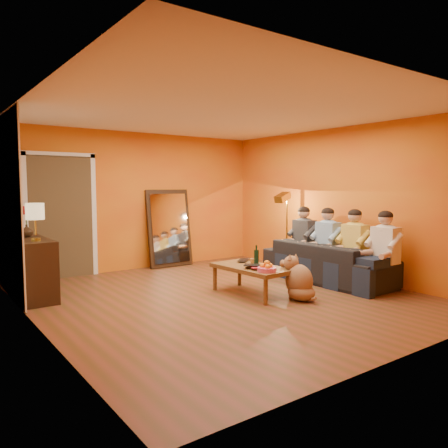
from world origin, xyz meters
TOP-DOWN VIEW (x-y plane):
  - room_shell at (0.00, 0.37)m, footprint 5.00×5.50m
  - white_accent at (-2.48, 1.75)m, footprint 0.02×1.90m
  - doorway_recess at (-1.50, 2.83)m, footprint 1.06×0.30m
  - door_jamb_left at (-2.07, 2.71)m, footprint 0.08×0.06m
  - door_jamb_right at (-0.93, 2.71)m, footprint 0.08×0.06m
  - door_header at (-1.50, 2.71)m, footprint 1.22×0.06m
  - mirror_frame at (0.55, 2.63)m, footprint 0.92×0.27m
  - mirror_glass at (0.55, 2.59)m, footprint 0.78×0.21m
  - sideboard at (-2.24, 1.55)m, footprint 0.44×1.18m
  - table_lamp at (-2.24, 1.25)m, footprint 0.24×0.24m
  - sofa at (2.00, -0.15)m, footprint 2.25×0.88m
  - coffee_table at (0.42, -0.10)m, footprint 0.69×1.25m
  - floor_lamp at (2.10, 0.91)m, footprint 0.33×0.28m
  - dog at (0.76, -0.73)m, footprint 0.53×0.63m
  - person_far_left at (2.13, -1.15)m, footprint 0.70×0.44m
  - person_mid_left at (2.13, -0.60)m, footprint 0.70×0.44m
  - person_mid_right at (2.13, -0.05)m, footprint 0.70×0.44m
  - person_far_right at (2.13, 0.50)m, footprint 0.70×0.44m
  - fruit_bowl at (0.32, -0.55)m, footprint 0.26×0.26m
  - wine_bottle at (0.47, -0.15)m, footprint 0.07×0.07m
  - tumbler at (0.54, 0.02)m, footprint 0.10×0.10m
  - laptop at (0.60, 0.25)m, footprint 0.38×0.37m
  - book_lower at (0.24, -0.30)m, footprint 0.19×0.24m
  - book_mid at (0.25, -0.29)m, footprint 0.25×0.28m
  - book_upper at (0.24, -0.31)m, footprint 0.27×0.27m
  - vase at (-2.24, 1.80)m, footprint 0.18×0.18m
  - flowers at (-2.24, 1.80)m, footprint 0.17×0.17m

SIDE VIEW (x-z plane):
  - coffee_table at x=0.42m, z-range 0.00..0.42m
  - dog at x=0.76m, z-range 0.00..0.64m
  - sofa at x=2.00m, z-range 0.00..0.66m
  - sideboard at x=-2.24m, z-range 0.00..0.85m
  - book_lower at x=0.24m, z-range 0.42..0.44m
  - laptop at x=0.60m, z-range 0.42..0.45m
  - book_mid at x=0.25m, z-range 0.44..0.46m
  - tumbler at x=0.54m, z-range 0.42..0.50m
  - book_upper at x=0.24m, z-range 0.46..0.48m
  - fruit_bowl at x=0.32m, z-range 0.42..0.58m
  - wine_bottle at x=0.47m, z-range 0.42..0.73m
  - person_far_left at x=2.13m, z-range 0.00..1.22m
  - person_mid_left at x=2.13m, z-range 0.00..1.22m
  - person_mid_right at x=2.13m, z-range 0.00..1.22m
  - person_far_right at x=2.13m, z-range 0.00..1.22m
  - floor_lamp at x=2.10m, z-range 0.00..1.44m
  - mirror_frame at x=0.55m, z-range 0.00..1.52m
  - mirror_glass at x=0.55m, z-range 0.09..1.43m
  - vase at x=-2.24m, z-range 0.85..1.03m
  - doorway_recess at x=-1.50m, z-range 0.00..2.10m
  - door_jamb_left at x=-2.07m, z-range -0.05..2.15m
  - door_jamb_right at x=-0.93m, z-range -0.05..2.15m
  - table_lamp at x=-2.24m, z-range 0.85..1.36m
  - flowers at x=-2.24m, z-range 0.97..1.45m
  - room_shell at x=0.00m, z-range 0.00..2.60m
  - white_accent at x=-2.48m, z-range 0.01..2.59m
  - door_header at x=-1.50m, z-range 2.08..2.16m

